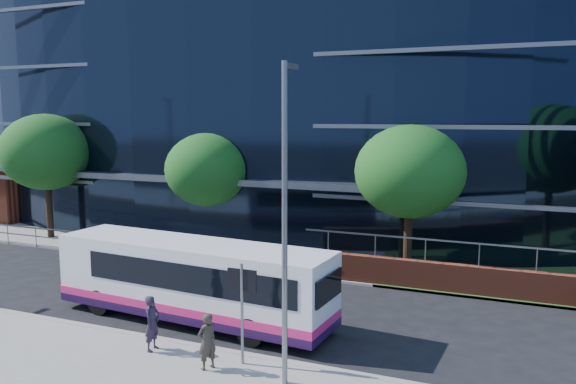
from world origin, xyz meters
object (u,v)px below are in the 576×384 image
at_px(tree_far_b, 208,170).
at_px(streetlight_east, 285,216).
at_px(tree_far_a, 46,152).
at_px(pedestrian_b, 207,341).
at_px(pedestrian, 152,323).
at_px(city_bus, 194,280).
at_px(brick_pavilion, 0,187).
at_px(street_sign, 242,293).
at_px(tree_far_c, 410,172).

bearing_deg(tree_far_b, streetlight_east, -52.37).
bearing_deg(tree_far_b, tree_far_a, -177.14).
bearing_deg(tree_far_b, pedestrian_b, -60.02).
bearing_deg(pedestrian, city_bus, 2.61).
bearing_deg(city_bus, brick_pavilion, 156.15).
height_order(brick_pavilion, streetlight_east, streetlight_east).
relative_size(street_sign, tree_far_a, 0.40).
bearing_deg(street_sign, city_bus, 140.24).
xyz_separation_m(streetlight_east, pedestrian_b, (-2.23, -0.07, -3.52)).
relative_size(brick_pavilion, street_sign, 3.07).
relative_size(tree_far_a, tree_far_c, 1.07).
distance_m(brick_pavilion, street_sign, 30.49).
bearing_deg(tree_far_a, street_sign, -31.17).
bearing_deg(brick_pavilion, tree_far_a, -26.55).
relative_size(brick_pavilion, pedestrian, 5.32).
height_order(city_bus, pedestrian_b, city_bus).
height_order(street_sign, city_bus, street_sign).
xyz_separation_m(brick_pavilion, tree_far_a, (9.00, -4.50, 2.92)).
bearing_deg(tree_far_a, city_bus, -29.03).
height_order(brick_pavilion, city_bus, brick_pavilion).
distance_m(brick_pavilion, pedestrian_b, 30.21).
bearing_deg(tree_far_b, pedestrian, -67.41).
height_order(street_sign, tree_far_b, tree_far_b).
distance_m(tree_far_a, tree_far_b, 10.03).
relative_size(tree_far_b, pedestrian, 3.74).
bearing_deg(brick_pavilion, tree_far_c, -8.82).
bearing_deg(pedestrian, pedestrian_b, -106.82).
bearing_deg(city_bus, tree_far_c, 58.85).
bearing_deg(pedestrian, brick_pavilion, 52.68).
bearing_deg(streetlight_east, tree_far_b, 127.63).
xyz_separation_m(pedestrian, pedestrian_b, (2.07, -0.45, -0.04)).
height_order(street_sign, streetlight_east, streetlight_east).
distance_m(street_sign, tree_far_b, 13.54).
bearing_deg(tree_far_c, street_sign, -103.29).
bearing_deg(tree_far_b, brick_pavilion, 168.12).
bearing_deg(pedestrian, tree_far_b, 18.09).
bearing_deg(streetlight_east, city_bus, 145.40).
bearing_deg(streetlight_east, pedestrian_b, -178.32).
distance_m(tree_far_a, streetlight_east, 22.05).
distance_m(brick_pavilion, tree_far_b, 19.55).
relative_size(brick_pavilion, pedestrian_b, 5.59).
distance_m(street_sign, tree_far_a, 20.63).
height_order(brick_pavilion, street_sign, brick_pavilion).
bearing_deg(brick_pavilion, streetlight_east, -29.24).
distance_m(streetlight_east, pedestrian, 5.55).
height_order(street_sign, tree_far_c, tree_far_c).
height_order(tree_far_b, pedestrian_b, tree_far_b).
distance_m(brick_pavilion, tree_far_c, 29.46).
bearing_deg(street_sign, pedestrian_b, -138.19).
xyz_separation_m(street_sign, tree_far_c, (2.50, 10.59, 2.39)).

